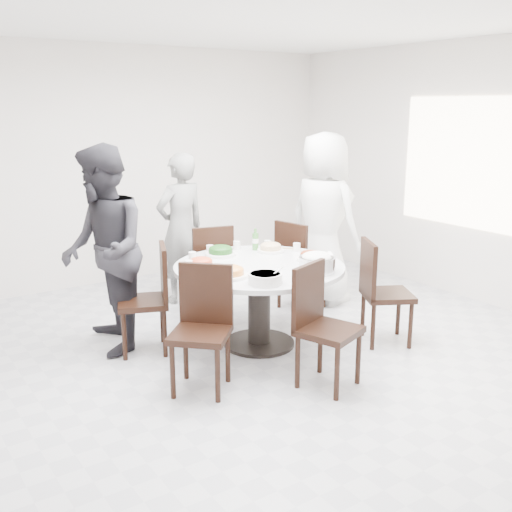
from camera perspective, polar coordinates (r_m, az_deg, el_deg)
floor at (r=5.12m, az=-0.36°, el=-10.21°), size 6.00×6.00×0.01m
ceiling at (r=4.70m, az=-0.42°, el=22.57°), size 6.00×6.00×0.01m
wall_back at (r=7.38m, az=-13.62°, el=8.28°), size 6.00×0.01×2.80m
wall_right at (r=6.84m, az=21.17°, el=7.27°), size 0.01×6.00×2.80m
window at (r=6.81m, az=21.15°, el=8.10°), size 0.04×2.20×1.40m
dining_table at (r=5.36m, az=0.30°, el=-4.72°), size 1.50×1.50×0.75m
chair_ne at (r=6.34m, az=4.42°, el=-0.82°), size 0.50×0.50×0.95m
chair_n at (r=6.18m, az=-4.56°, el=-1.22°), size 0.51×0.51×0.95m
chair_nw at (r=5.29m, az=-10.75°, el=-4.10°), size 0.55×0.55×0.95m
chair_sw at (r=4.52m, az=-5.34°, el=-7.16°), size 0.59×0.59×0.95m
chair_s at (r=4.60m, az=6.98°, el=-6.82°), size 0.54×0.54×0.95m
chair_se at (r=5.53m, az=12.42°, el=-3.40°), size 0.57×0.57×0.95m
diner_right at (r=6.49m, az=6.44°, el=3.54°), size 0.73×0.99×1.84m
diner_middle at (r=6.52m, az=-7.16°, el=2.62°), size 0.64×0.47×1.63m
diner_left at (r=5.28m, az=-14.31°, el=0.51°), size 0.85×1.00×1.81m
dish_greens at (r=5.58m, az=-3.39°, el=0.42°), size 0.29×0.29×0.07m
dish_pale at (r=5.71m, az=1.40°, el=0.73°), size 0.25×0.25×0.07m
dish_orange at (r=5.17m, az=-5.25°, el=-0.76°), size 0.25×0.25×0.07m
dish_redbrown at (r=5.41m, az=5.27°, el=-0.13°), size 0.25×0.25×0.06m
dish_tofu at (r=4.88m, az=-2.49°, el=-1.59°), size 0.29×0.29×0.08m
rice_bowl at (r=5.04m, az=5.83°, el=-0.83°), size 0.31×0.31×0.13m
soup_bowl at (r=4.70m, az=0.88°, el=-2.15°), size 0.27×0.27×0.08m
beverage_bottle at (r=5.77m, az=-0.06°, el=1.60°), size 0.06×0.06×0.21m
tea_cups at (r=5.76m, az=-3.56°, el=0.90°), size 0.07×0.07×0.08m
chopsticks at (r=5.79m, az=-3.35°, el=0.62°), size 0.24×0.04×0.01m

